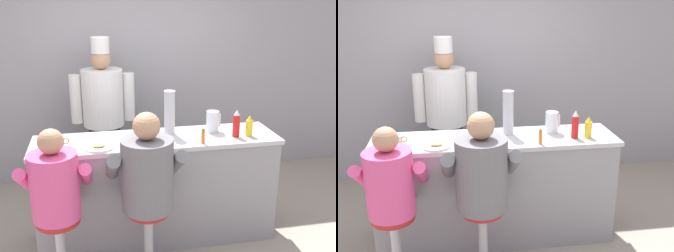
{
  "view_description": "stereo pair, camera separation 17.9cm",
  "coord_description": "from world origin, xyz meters",
  "views": [
    {
      "loc": [
        -0.57,
        -3.07,
        2.27
      ],
      "look_at": [
        0.1,
        0.26,
        1.16
      ],
      "focal_mm": 42.0,
      "sensor_mm": 36.0,
      "label": 1
    },
    {
      "loc": [
        -0.39,
        -3.1,
        2.27
      ],
      "look_at": [
        0.1,
        0.26,
        1.16
      ],
      "focal_mm": 42.0,
      "sensor_mm": 36.0,
      "label": 2
    }
  ],
  "objects": [
    {
      "name": "coffee_mug_tan",
      "position": [
        -0.87,
        0.25,
        1.08
      ],
      "size": [
        0.14,
        0.1,
        0.08
      ],
      "color": "beige",
      "rests_on": "diner_counter"
    },
    {
      "name": "wall_back",
      "position": [
        0.0,
        1.85,
        1.35
      ],
      "size": [
        10.0,
        0.06,
        2.7
      ],
      "color": "#99999E",
      "rests_on": "ground_plane"
    },
    {
      "name": "coffee_mug_blue",
      "position": [
        -0.09,
        0.25,
        1.08
      ],
      "size": [
        0.13,
        0.09,
        0.08
      ],
      "color": "#4C7AB2",
      "rests_on": "diner_counter"
    },
    {
      "name": "cereal_bowl",
      "position": [
        -0.22,
        0.08,
        1.07
      ],
      "size": [
        0.16,
        0.16,
        0.06
      ],
      "color": "#4C7FB7",
      "rests_on": "diner_counter"
    },
    {
      "name": "cook_in_whites_near",
      "position": [
        -0.44,
        1.35,
        1.03
      ],
      "size": [
        0.73,
        0.47,
        1.87
      ],
      "color": "#232328",
      "rests_on": "ground_plane"
    },
    {
      "name": "breakfast_plate",
      "position": [
        -0.53,
        0.13,
        1.05
      ],
      "size": [
        0.24,
        0.24,
        0.05
      ],
      "color": "white",
      "rests_on": "diner_counter"
    },
    {
      "name": "hot_sauce_bottle_orange",
      "position": [
        0.38,
        0.08,
        1.11
      ],
      "size": [
        0.03,
        0.03,
        0.14
      ],
      "color": "orange",
      "rests_on": "diner_counter"
    },
    {
      "name": "ketchup_bottle_red",
      "position": [
        0.73,
        0.19,
        1.16
      ],
      "size": [
        0.07,
        0.07,
        0.26
      ],
      "color": "red",
      "rests_on": "diner_counter"
    },
    {
      "name": "diner_seated_grey",
      "position": [
        -0.17,
        -0.22,
        0.89
      ],
      "size": [
        0.64,
        0.63,
        1.45
      ],
      "color": "#B2B5BA",
      "rests_on": "ground_plane"
    },
    {
      "name": "mustard_bottle_yellow",
      "position": [
        0.85,
        0.18,
        1.13
      ],
      "size": [
        0.06,
        0.06,
        0.2
      ],
      "color": "yellow",
      "rests_on": "diner_counter"
    },
    {
      "name": "diner_seated_pink",
      "position": [
        -0.88,
        -0.22,
        0.85
      ],
      "size": [
        0.57,
        0.56,
        1.36
      ],
      "color": "#B2B5BA",
      "rests_on": "ground_plane"
    },
    {
      "name": "diner_counter",
      "position": [
        0.0,
        0.29,
        0.52
      ],
      "size": [
        2.26,
        0.58,
        1.04
      ],
      "color": "gray",
      "rests_on": "ground_plane"
    },
    {
      "name": "water_pitcher_clear",
      "position": [
        0.56,
        0.36,
        1.14
      ],
      "size": [
        0.14,
        0.12,
        0.21
      ],
      "color": "silver",
      "rests_on": "diner_counter"
    },
    {
      "name": "cup_stack_steel",
      "position": [
        0.14,
        0.38,
        1.25
      ],
      "size": [
        0.11,
        0.11,
        0.42
      ],
      "color": "#B7BABF",
      "rests_on": "diner_counter"
    }
  ]
}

